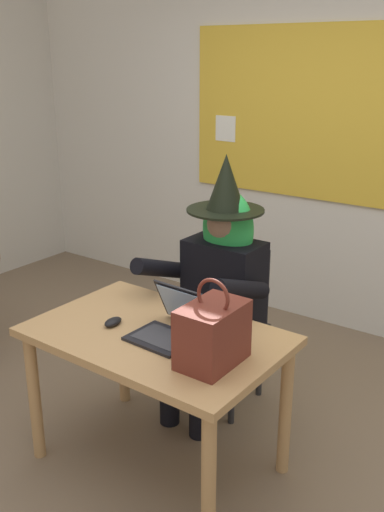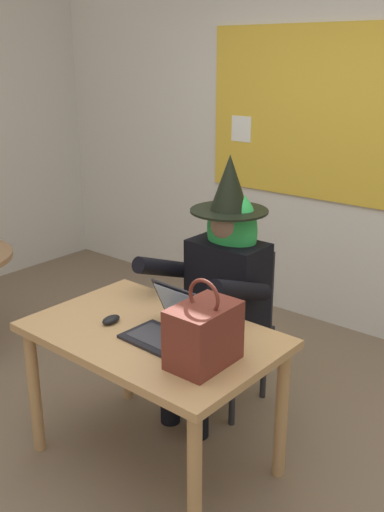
{
  "view_description": "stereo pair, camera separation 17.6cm",
  "coord_description": "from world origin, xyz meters",
  "px_view_note": "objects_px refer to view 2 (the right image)",
  "views": [
    {
      "loc": [
        1.52,
        -1.86,
        1.95
      ],
      "look_at": [
        -0.07,
        0.35,
        1.0
      ],
      "focal_mm": 40.94,
      "sensor_mm": 36.0,
      "label": 1
    },
    {
      "loc": [
        1.66,
        -1.75,
        1.95
      ],
      "look_at": [
        -0.07,
        0.35,
        1.0
      ],
      "focal_mm": 40.94,
      "sensor_mm": 36.0,
      "label": 2
    }
  ],
  "objects_px": {
    "desk_main": "(153,350)",
    "handbag": "(204,334)",
    "person_costumed": "(221,276)",
    "computer_mouse": "(111,320)",
    "laptop": "(166,324)",
    "chair_at_desk": "(232,316)"
  },
  "relations": [
    {
      "from": "laptop",
      "to": "computer_mouse",
      "type": "xyz_separation_m",
      "value": [
        -0.28,
        -0.08,
        -0.03
      ]
    },
    {
      "from": "computer_mouse",
      "to": "person_costumed",
      "type": "bearing_deg",
      "value": 73.61
    },
    {
      "from": "desk_main",
      "to": "person_costumed",
      "type": "height_order",
      "value": "person_costumed"
    },
    {
      "from": "chair_at_desk",
      "to": "handbag",
      "type": "distance_m",
      "value": 0.99
    },
    {
      "from": "desk_main",
      "to": "handbag",
      "type": "height_order",
      "value": "handbag"
    },
    {
      "from": "laptop",
      "to": "handbag",
      "type": "bearing_deg",
      "value": -16.0
    },
    {
      "from": "person_costumed",
      "to": "computer_mouse",
      "type": "bearing_deg",
      "value": -12.36
    },
    {
      "from": "person_costumed",
      "to": "computer_mouse",
      "type": "xyz_separation_m",
      "value": [
        -0.15,
        -0.68,
        -0.06
      ]
    },
    {
      "from": "person_costumed",
      "to": "computer_mouse",
      "type": "height_order",
      "value": "person_costumed"
    },
    {
      "from": "person_costumed",
      "to": "laptop",
      "type": "distance_m",
      "value": 0.61
    },
    {
      "from": "laptop",
      "to": "person_costumed",
      "type": "bearing_deg",
      "value": 104.89
    },
    {
      "from": "desk_main",
      "to": "laptop",
      "type": "distance_m",
      "value": 0.17
    },
    {
      "from": "desk_main",
      "to": "laptop",
      "type": "xyz_separation_m",
      "value": [
        0.07,
        0.02,
        0.15
      ]
    },
    {
      "from": "desk_main",
      "to": "laptop",
      "type": "bearing_deg",
      "value": 14.97
    },
    {
      "from": "laptop",
      "to": "computer_mouse",
      "type": "height_order",
      "value": "laptop"
    },
    {
      "from": "desk_main",
      "to": "computer_mouse",
      "type": "distance_m",
      "value": 0.25
    },
    {
      "from": "person_costumed",
      "to": "laptop",
      "type": "xyz_separation_m",
      "value": [
        0.13,
        -0.6,
        -0.03
      ]
    },
    {
      "from": "desk_main",
      "to": "handbag",
      "type": "distance_m",
      "value": 0.44
    },
    {
      "from": "person_costumed",
      "to": "handbag",
      "type": "bearing_deg",
      "value": 31.98
    },
    {
      "from": "desk_main",
      "to": "person_costumed",
      "type": "distance_m",
      "value": 0.65
    },
    {
      "from": "desk_main",
      "to": "person_costumed",
      "type": "xyz_separation_m",
      "value": [
        -0.06,
        0.62,
        0.18
      ]
    },
    {
      "from": "laptop",
      "to": "handbag",
      "type": "relative_size",
      "value": 0.9
    }
  ]
}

